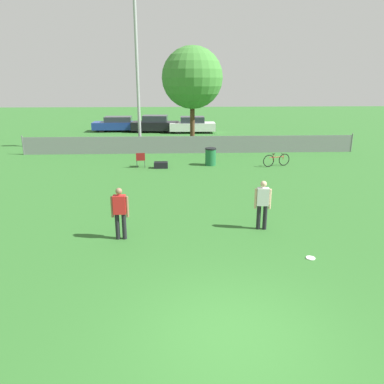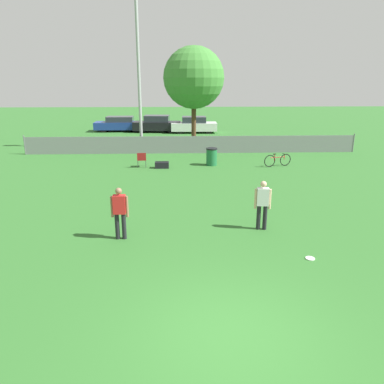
# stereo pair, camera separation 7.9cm
# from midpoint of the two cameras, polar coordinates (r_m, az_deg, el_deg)

# --- Properties ---
(ground_plane) EXTENTS (120.00, 120.00, 0.00)m
(ground_plane) POSITION_cam_midpoint_polar(r_m,az_deg,el_deg) (7.51, 6.25, -21.01)
(ground_plane) COLOR #2D6628
(fence_backline) EXTENTS (21.23, 0.07, 1.21)m
(fence_backline) POSITION_cam_midpoint_polar(r_m,az_deg,el_deg) (24.22, 0.07, 7.22)
(fence_backline) COLOR gray
(fence_backline) RESTS_ON ground_plane
(light_pole) EXTENTS (0.90, 0.36, 10.28)m
(light_pole) POSITION_cam_midpoint_polar(r_m,az_deg,el_deg) (25.01, -8.11, 19.74)
(light_pole) COLOR #9E9EA3
(light_pole) RESTS_ON ground_plane
(tree_near_pole) EXTENTS (4.12, 4.12, 6.75)m
(tree_near_pole) POSITION_cam_midpoint_polar(r_m,az_deg,el_deg) (26.25, 0.37, 17.00)
(tree_near_pole) COLOR #4C331E
(tree_near_pole) RESTS_ON ground_plane
(player_receiver_white) EXTENTS (0.52, 0.26, 1.59)m
(player_receiver_white) POSITION_cam_midpoint_polar(r_m,az_deg,el_deg) (11.91, 10.88, -1.56)
(player_receiver_white) COLOR black
(player_receiver_white) RESTS_ON ground_plane
(player_defender_red) EXTENTS (0.52, 0.22, 1.59)m
(player_defender_red) POSITION_cam_midpoint_polar(r_m,az_deg,el_deg) (11.19, -10.76, -2.76)
(player_defender_red) COLOR black
(player_defender_red) RESTS_ON ground_plane
(frisbee_disc) EXTENTS (0.25, 0.25, 0.03)m
(frisbee_disc) POSITION_cam_midpoint_polar(r_m,az_deg,el_deg) (10.62, 17.76, -9.60)
(frisbee_disc) COLOR white
(frisbee_disc) RESTS_ON ground_plane
(folding_chair_sideline) EXTENTS (0.51, 0.51, 0.81)m
(folding_chair_sideline) POSITION_cam_midpoint_polar(r_m,az_deg,el_deg) (20.45, -7.57, 5.05)
(folding_chair_sideline) COLOR #333338
(folding_chair_sideline) RESTS_ON ground_plane
(bicycle_sideline) EXTENTS (1.59, 0.59, 0.72)m
(bicycle_sideline) POSITION_cam_midpoint_polar(r_m,az_deg,el_deg) (21.06, 13.02, 4.76)
(bicycle_sideline) COLOR black
(bicycle_sideline) RESTS_ON ground_plane
(trash_bin) EXTENTS (0.62, 0.62, 0.96)m
(trash_bin) POSITION_cam_midpoint_polar(r_m,az_deg,el_deg) (20.80, 3.11, 5.41)
(trash_bin) COLOR #1E6638
(trash_bin) RESTS_ON ground_plane
(gear_bag_sideline) EXTENTS (0.74, 0.41, 0.36)m
(gear_bag_sideline) POSITION_cam_midpoint_polar(r_m,az_deg,el_deg) (20.23, -4.49, 4.14)
(gear_bag_sideline) COLOR black
(gear_bag_sideline) RESTS_ON ground_plane
(parked_car_blue) EXTENTS (4.60, 1.79, 1.34)m
(parked_car_blue) POSITION_cam_midpoint_polar(r_m,az_deg,el_deg) (35.30, -10.81, 10.14)
(parked_car_blue) COLOR black
(parked_car_blue) RESTS_ON ground_plane
(parked_car_dark) EXTENTS (4.30, 2.00, 1.48)m
(parked_car_dark) POSITION_cam_midpoint_polar(r_m,az_deg,el_deg) (34.35, -5.29, 10.27)
(parked_car_dark) COLOR black
(parked_car_dark) RESTS_ON ground_plane
(parked_car_white) EXTENTS (4.03, 1.73, 1.42)m
(parked_car_white) POSITION_cam_midpoint_polar(r_m,az_deg,el_deg) (33.72, 0.37, 10.18)
(parked_car_white) COLOR black
(parked_car_white) RESTS_ON ground_plane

